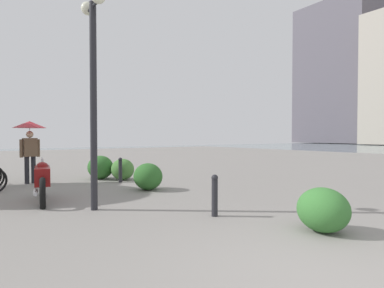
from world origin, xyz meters
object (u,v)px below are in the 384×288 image
Objects in this scene: motorcycle at (42,180)px; bollard_near at (215,194)px; lamppost at (93,70)px; pedestrian at (30,134)px; bollard_mid at (120,169)px.

motorcycle reaches higher than bollard_near.
lamppost is at bearing 43.18° from bollard_near.
bollard_near is (-6.67, -2.30, -1.18)m from pedestrian.
motorcycle is at bearing 25.33° from lamppost.
pedestrian is 3.12m from bollard_mid.
lamppost reaches higher than bollard_near.
lamppost is at bearing -173.35° from pedestrian.
bollard_mid is (3.37, -1.94, -2.48)m from lamppost.
lamppost is 5.49× the size of bollard_near.
lamppost is 2.96m from motorcycle.
bollard_mid is at bearing -29.91° from lamppost.
bollard_mid is at bearing -2.22° from bollard_near.
bollard_near is 5.22m from bollard_mid.
motorcycle reaches higher than bollard_mid.
motorcycle is at bearing 176.96° from pedestrian.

